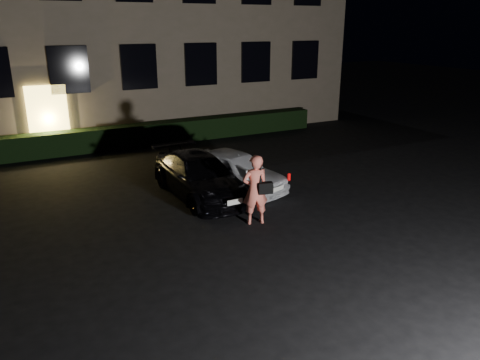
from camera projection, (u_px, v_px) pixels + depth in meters
ground at (294, 253)px, 9.86m from camera, size 80.00×80.00×0.00m
hedge at (147, 134)px, 18.55m from camera, size 15.00×0.70×0.85m
sedan at (199, 176)px, 12.98m from camera, size 1.81×4.11×1.16m
hatch at (234, 170)px, 13.49m from camera, size 2.33×3.68×1.17m
man at (255, 190)px, 11.08m from camera, size 0.72×0.54×1.71m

